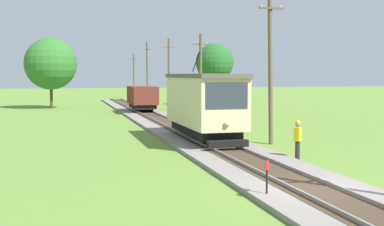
% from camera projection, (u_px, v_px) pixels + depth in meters
% --- Properties ---
extents(ground_plane, '(260.00, 260.00, 0.00)m').
position_uv_depth(ground_plane, '(312.00, 194.00, 15.61)').
color(ground_plane, olive).
extents(track_ballast, '(4.20, 120.00, 0.18)m').
position_uv_depth(track_ballast, '(312.00, 192.00, 15.60)').
color(track_ballast, gray).
rests_on(track_ballast, ground).
extents(sleeper_bed, '(2.04, 120.00, 0.01)m').
position_uv_depth(sleeper_bed, '(312.00, 189.00, 15.59)').
color(sleeper_bed, '#423323').
rests_on(sleeper_bed, track_ballast).
extents(rail_left, '(0.07, 120.00, 0.14)m').
position_uv_depth(rail_left, '(291.00, 188.00, 15.41)').
color(rail_left, gray).
rests_on(rail_left, track_ballast).
extents(rail_right, '(0.07, 120.00, 0.14)m').
position_uv_depth(rail_right, '(332.00, 185.00, 15.77)').
color(rail_right, gray).
rests_on(rail_right, track_ballast).
extents(red_tram, '(2.60, 8.54, 4.79)m').
position_uv_depth(red_tram, '(204.00, 103.00, 27.41)').
color(red_tram, beige).
rests_on(red_tram, rail_right).
extents(freight_car, '(2.40, 5.20, 2.31)m').
position_uv_depth(freight_car, '(142.00, 97.00, 48.71)').
color(freight_car, maroon).
rests_on(freight_car, rail_right).
extents(utility_pole_near_tram, '(1.40, 0.65, 8.34)m').
position_uv_depth(utility_pole_near_tram, '(270.00, 66.00, 26.81)').
color(utility_pole_near_tram, brown).
rests_on(utility_pole_near_tram, ground).
extents(utility_pole_mid, '(1.40, 0.41, 7.12)m').
position_uv_depth(utility_pole_mid, '(200.00, 76.00, 40.49)').
color(utility_pole_mid, brown).
rests_on(utility_pole_mid, ground).
extents(utility_pole_far, '(1.40, 0.26, 7.61)m').
position_uv_depth(utility_pole_far, '(169.00, 74.00, 52.51)').
color(utility_pole_far, brown).
rests_on(utility_pole_far, ground).
extents(utility_pole_distant, '(1.40, 0.58, 8.17)m').
position_uv_depth(utility_pole_distant, '(147.00, 72.00, 65.90)').
color(utility_pole_distant, brown).
rests_on(utility_pole_distant, ground).
extents(utility_pole_horizon, '(1.40, 0.38, 7.05)m').
position_uv_depth(utility_pole_horizon, '(134.00, 76.00, 78.56)').
color(utility_pole_horizon, brown).
rests_on(utility_pole_horizon, ground).
extents(trackside_signal_marker, '(0.21, 0.21, 1.18)m').
position_uv_depth(trackside_signal_marker, '(267.00, 178.00, 14.93)').
color(trackside_signal_marker, black).
rests_on(trackside_signal_marker, ground).
extents(gravel_pile, '(2.78, 2.78, 1.16)m').
position_uv_depth(gravel_pile, '(187.00, 105.00, 51.68)').
color(gravel_pile, '#9E998E').
rests_on(gravel_pile, ground).
extents(track_worker, '(0.44, 0.44, 1.78)m').
position_uv_depth(track_worker, '(298.00, 138.00, 21.77)').
color(track_worker, black).
rests_on(track_worker, ground).
extents(tree_left_near, '(5.79, 5.79, 7.90)m').
position_uv_depth(tree_left_near, '(51.00, 64.00, 55.16)').
color(tree_left_near, '#4C3823').
rests_on(tree_left_near, ground).
extents(tree_right_near, '(4.65, 4.65, 7.63)m').
position_uv_depth(tree_right_near, '(215.00, 62.00, 60.45)').
color(tree_right_near, '#4C3823').
rests_on(tree_right_near, ground).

